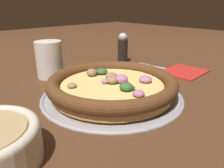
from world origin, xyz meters
TOP-DOWN VIEW (x-y plane):
  - ground_plane at (0.00, 0.00)m, footprint 3.00×3.00m
  - pizza_tray at (0.00, 0.00)m, footprint 0.33×0.33m
  - pizza at (-0.00, -0.00)m, footprint 0.30×0.30m
  - drinking_cup at (0.23, 0.03)m, footprint 0.08×0.08m
  - napkin at (-0.02, -0.29)m, footprint 0.12×0.14m
  - fork at (0.07, -0.28)m, footprint 0.18×0.04m
  - pepper_shaker at (0.20, -0.24)m, footprint 0.04×0.04m

SIDE VIEW (x-z plane):
  - ground_plane at x=0.00m, z-range 0.00..0.00m
  - fork at x=0.07m, z-range 0.00..0.00m
  - pizza_tray at x=0.00m, z-range 0.00..0.01m
  - napkin at x=-0.02m, z-range 0.00..0.01m
  - pizza at x=0.00m, z-range 0.01..0.05m
  - drinking_cup at x=0.23m, z-range 0.00..0.10m
  - pepper_shaker at x=0.20m, z-range 0.00..0.11m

